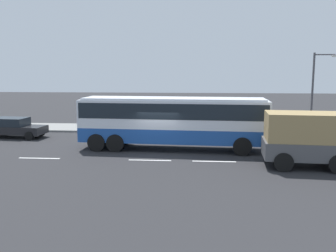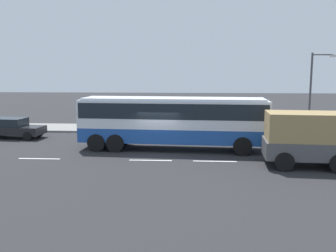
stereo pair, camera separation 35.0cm
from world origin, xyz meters
TOP-DOWN VIEW (x-y plane):
  - ground_plane at (0.00, 0.00)m, footprint 120.00×120.00m
  - sidewalk_curb at (0.00, 8.61)m, footprint 80.00×4.00m
  - lane_centreline at (1.08, -2.25)m, footprint 40.37×0.16m
  - coach_bus at (0.85, 0.74)m, footprint 11.83×3.26m
  - cargo_truck at (9.42, -3.13)m, footprint 7.55×3.11m
  - car_black_sedan at (-11.25, 4.03)m, footprint 4.54×2.21m
  - pedestrian_near_curb at (5.56, 9.01)m, footprint 0.32×0.32m
  - street_lamp at (11.44, 7.09)m, footprint 1.87×0.24m

SIDE VIEW (x-z plane):
  - ground_plane at x=0.00m, z-range 0.00..0.00m
  - lane_centreline at x=1.08m, z-range 0.00..0.01m
  - sidewalk_curb at x=0.00m, z-range 0.00..0.15m
  - car_black_sedan at x=-11.25m, z-range 0.04..1.53m
  - pedestrian_near_curb at x=5.56m, z-range 0.27..1.92m
  - cargo_truck at x=9.42m, z-range 0.14..2.98m
  - coach_bus at x=0.85m, z-range 0.40..3.69m
  - street_lamp at x=11.44m, z-range 0.67..6.83m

